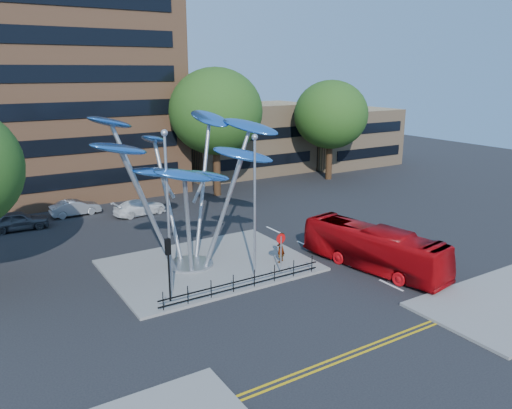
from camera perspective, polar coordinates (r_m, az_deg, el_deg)
ground at (r=27.07m, az=2.35°, el=-10.74°), size 120.00×120.00×0.00m
traffic_island at (r=31.32m, az=-5.41°, el=-6.93°), size 12.00×9.00×0.15m
double_yellow_near at (r=22.97m, az=11.15°, el=-16.09°), size 40.00×0.12×0.01m
double_yellow_far at (r=22.79m, az=11.68°, el=-16.40°), size 40.00×0.12×0.01m
brick_tower at (r=52.74m, az=-24.57°, el=17.31°), size 25.00×15.00×30.00m
low_building_near at (r=58.79m, az=-1.20°, el=7.50°), size 15.00×8.00×8.00m
low_building_far at (r=65.56m, az=10.39°, el=7.61°), size 12.00×8.00×7.00m
tree_right at (r=47.53m, az=-4.62°, el=10.54°), size 8.80×8.80×12.11m
tree_far at (r=55.44m, az=8.54°, el=10.11°), size 8.00×8.00×10.81m
leaf_sculpture at (r=29.62m, az=-8.19°, el=5.39°), size 12.72×9.54×9.51m
street_lamp_left at (r=26.14m, az=-10.09°, el=0.61°), size 0.36×0.36×8.80m
street_lamp_right at (r=27.96m, az=-0.15°, el=1.25°), size 0.36×0.36×8.30m
traffic_light_island at (r=25.91m, az=-10.00°, el=-5.88°), size 0.28×0.18×3.42m
no_entry_sign_island at (r=29.32m, az=2.86°, el=-4.81°), size 0.60×0.10×2.45m
pedestrian_railing_front at (r=27.65m, az=-1.38°, el=-8.89°), size 10.00×0.06×1.00m
red_bus at (r=31.26m, az=13.28°, el=-4.87°), size 3.79×9.80×2.66m
pedestrian at (r=31.21m, az=2.84°, el=-4.93°), size 0.84×0.77×1.91m
parked_car_left at (r=41.99m, az=-25.56°, el=-1.67°), size 4.46×2.05×1.48m
parked_car_mid at (r=44.37m, az=-19.97°, el=-0.34°), size 4.07×1.54×1.33m
parked_car_right at (r=43.01m, az=-13.12°, el=-0.31°), size 4.64×2.35×1.29m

